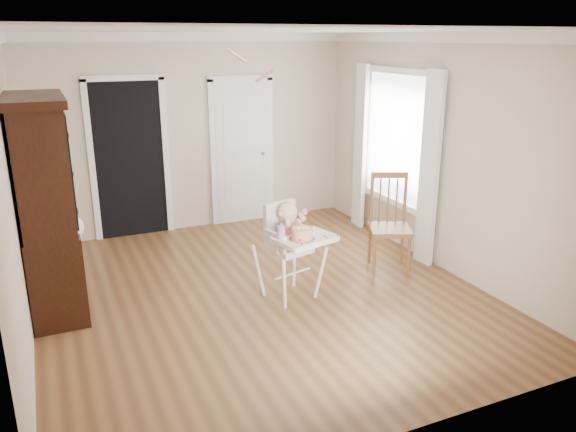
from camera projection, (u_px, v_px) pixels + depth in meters
name	position (u px, v px, depth m)	size (l,w,h in m)	color
floor	(260.00, 293.00, 6.06)	(5.00, 5.00, 0.00)	brown
ceiling	(256.00, 30.00, 5.24)	(5.00, 5.00, 0.00)	white
wall_back	(194.00, 134.00, 7.82)	(4.50, 4.50, 0.00)	beige
wall_left	(12.00, 196.00, 4.78)	(5.00, 5.00, 0.00)	beige
wall_right	(439.00, 153.00, 6.52)	(5.00, 5.00, 0.00)	beige
crown_molding	(256.00, 37.00, 5.26)	(4.50, 5.00, 0.12)	white
doorway	(129.00, 156.00, 7.53)	(1.06, 0.05, 2.22)	black
closet_door	(242.00, 153.00, 8.17)	(0.96, 0.09, 2.13)	white
window_right	(394.00, 147.00, 7.21)	(0.13, 1.84, 2.30)	white
high_chair	(290.00, 240.00, 5.79)	(0.74, 0.85, 1.04)	white
baby	(289.00, 226.00, 5.76)	(0.33, 0.25, 0.47)	beige
cake	(302.00, 234.00, 5.55)	(0.27, 0.27, 0.12)	silver
sippy_cup	(281.00, 233.00, 5.51)	(0.08, 0.08, 0.19)	#CB7CB4
china_cabinet	(48.00, 207.00, 5.44)	(0.56, 1.26, 2.13)	black
dining_chair	(389.00, 226.00, 6.57)	(0.61, 0.61, 1.13)	brown
streamer	(237.00, 56.00, 6.17)	(0.03, 0.50, 0.02)	pink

